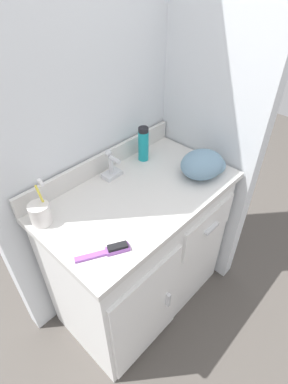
{
  "coord_description": "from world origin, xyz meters",
  "views": [
    {
      "loc": [
        -0.71,
        -0.7,
        1.65
      ],
      "look_at": [
        0.0,
        -0.03,
        0.83
      ],
      "focal_mm": 28.0,
      "sensor_mm": 36.0,
      "label": 1
    }
  ],
  "objects_px": {
    "hand_towel": "(204,164)",
    "toothbrush_cup": "(40,213)",
    "hairbrush": "(110,250)",
    "shaving_cream_can": "(143,144)"
  },
  "relations": [
    {
      "from": "shaving_cream_can",
      "to": "hand_towel",
      "type": "xyz_separation_m",
      "value": [
        0.11,
        -0.29,
        -0.04
      ]
    },
    {
      "from": "shaving_cream_can",
      "to": "hand_towel",
      "type": "relative_size",
      "value": 0.78
    },
    {
      "from": "shaving_cream_can",
      "to": "hand_towel",
      "type": "distance_m",
      "value": 0.31
    },
    {
      "from": "hand_towel",
      "to": "hairbrush",
      "type": "bearing_deg",
      "value": -176.75
    },
    {
      "from": "shaving_cream_can",
      "to": "hairbrush",
      "type": "height_order",
      "value": "shaving_cream_can"
    },
    {
      "from": "toothbrush_cup",
      "to": "hairbrush",
      "type": "height_order",
      "value": "toothbrush_cup"
    },
    {
      "from": "hand_towel",
      "to": "toothbrush_cup",
      "type": "bearing_deg",
      "value": 158.92
    },
    {
      "from": "shaving_cream_can",
      "to": "hairbrush",
      "type": "relative_size",
      "value": 0.95
    },
    {
      "from": "hand_towel",
      "to": "shaving_cream_can",
      "type": "bearing_deg",
      "value": 110.16
    },
    {
      "from": "toothbrush_cup",
      "to": "hand_towel",
      "type": "xyz_separation_m",
      "value": [
        0.7,
        -0.27,
        0.0
      ]
    }
  ]
}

